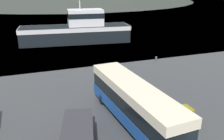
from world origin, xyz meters
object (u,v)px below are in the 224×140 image
at_px(fishing_boat, 77,30).
at_px(storage_bin, 185,115).
at_px(delivery_van, 79,133).
at_px(tour_bus, 134,102).

bearing_deg(fishing_boat, storage_bin, -169.63).
bearing_deg(fishing_boat, delivery_van, 174.56).
relative_size(fishing_boat, storage_bin, 16.27).
distance_m(delivery_van, storage_bin, 9.14).
relative_size(tour_bus, fishing_boat, 0.58).
relative_size(delivery_van, fishing_boat, 0.29).
distance_m(tour_bus, fishing_boat, 30.95).
height_order(fishing_boat, storage_bin, fishing_boat).
bearing_deg(fishing_boat, tour_bus, -177.07).
xyz_separation_m(tour_bus, fishing_boat, (2.24, 30.86, 0.47)).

